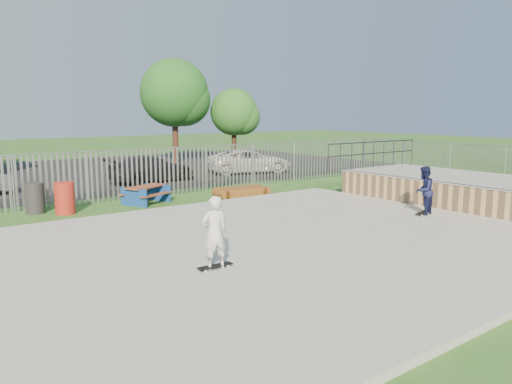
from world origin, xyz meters
TOP-DOWN VIEW (x-y plane):
  - ground at (0.00, 0.00)m, footprint 120.00×120.00m
  - concrete_slab at (0.00, 0.00)m, footprint 15.00×12.00m
  - quarter_pipe at (9.50, 1.04)m, footprint 5.50×7.05m
  - fence at (1.00, 4.59)m, footprint 26.04×16.02m
  - picnic_table at (0.19, 7.78)m, footprint 2.02×1.87m
  - funbox at (4.05, 6.91)m, footprint 2.01×1.18m
  - trash_bin_red at (-2.88, 7.61)m, footprint 0.66×0.66m
  - trash_bin_grey at (-3.67, 8.36)m, footprint 0.63×0.63m
  - parking_lot at (0.00, 19.00)m, footprint 40.00×18.00m
  - car_dark at (2.92, 13.06)m, footprint 4.60×2.20m
  - car_white at (9.05, 13.16)m, footprint 5.25×3.54m
  - tree_mid at (8.25, 20.55)m, footprint 4.54×4.54m
  - tree_right at (12.51, 19.74)m, footprint 3.32×3.32m
  - skateboard_a at (6.24, -0.28)m, footprint 0.82×0.38m
  - skateboard_b at (-2.28, -1.03)m, footprint 0.80×0.21m
  - skater_navy at (6.24, -0.28)m, footprint 0.89×0.77m
  - skater_white at (-2.28, -1.03)m, footprint 0.64×0.48m

SIDE VIEW (x-z plane):
  - ground at x=0.00m, z-range 0.00..0.00m
  - parking_lot at x=0.00m, z-range 0.00..0.02m
  - concrete_slab at x=0.00m, z-range 0.00..0.15m
  - skateboard_a at x=6.24m, z-range 0.15..0.23m
  - skateboard_b at x=-2.28m, z-range 0.15..0.23m
  - funbox at x=4.05m, z-range 0.00..0.38m
  - picnic_table at x=0.19m, z-range 0.01..0.69m
  - trash_bin_grey at x=-3.67m, z-range 0.00..1.05m
  - trash_bin_red at x=-2.88m, z-range 0.00..1.10m
  - quarter_pipe at x=9.50m, z-range -0.54..1.65m
  - car_dark at x=2.92m, z-range 0.02..1.31m
  - car_white at x=9.05m, z-range 0.02..1.36m
  - skater_navy at x=6.24m, z-range 0.15..1.74m
  - skater_white at x=-2.28m, z-range 0.15..1.74m
  - fence at x=1.00m, z-range 0.00..2.00m
  - tree_right at x=12.51m, z-range 0.88..6.01m
  - tree_mid at x=8.25m, z-range 1.21..8.22m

